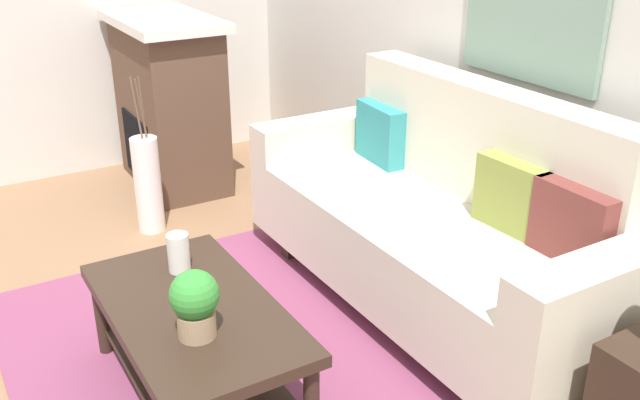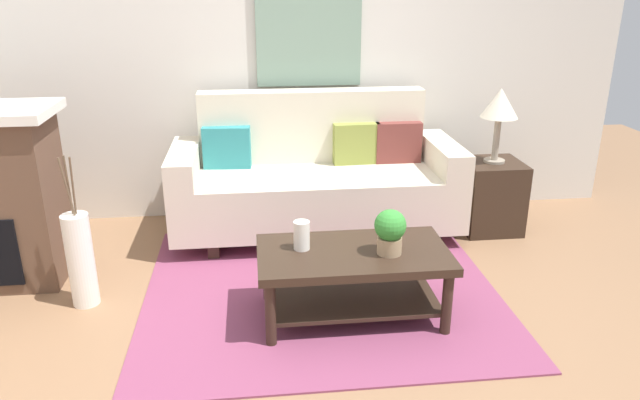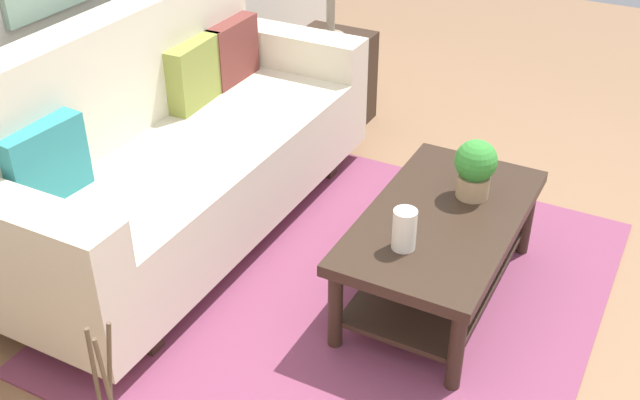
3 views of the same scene
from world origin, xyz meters
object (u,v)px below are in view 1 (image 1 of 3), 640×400
at_px(couch, 438,225).
at_px(floor_vase, 148,185).
at_px(potted_plant_tabletop, 195,302).
at_px(fireplace, 169,102).
at_px(tabletop_vase, 179,253).
at_px(throw_pillow_maroon, 573,224).
at_px(throw_pillow_teal, 381,134).
at_px(throw_pillow_olive, 513,196).
at_px(coffee_table, 195,331).

relative_size(couch, floor_vase, 3.67).
bearing_deg(potted_plant_tabletop, fireplace, 162.19).
bearing_deg(tabletop_vase, throw_pillow_maroon, 57.00).
height_order(throw_pillow_teal, floor_vase, throw_pillow_teal).
bearing_deg(throw_pillow_olive, throw_pillow_maroon, 0.00).
height_order(throw_pillow_olive, tabletop_vase, throw_pillow_olive).
bearing_deg(throw_pillow_teal, tabletop_vase, -71.44).
height_order(potted_plant_tabletop, fireplace, fireplace).
bearing_deg(potted_plant_tabletop, throw_pillow_maroon, 75.01).
bearing_deg(potted_plant_tabletop, floor_vase, 167.66).
distance_m(couch, floor_vase, 1.81).
distance_m(couch, tabletop_vase, 1.25).
relative_size(couch, tabletop_vase, 12.74).
xyz_separation_m(coffee_table, potted_plant_tabletop, (0.20, -0.06, 0.26)).
distance_m(throw_pillow_olive, coffee_table, 1.48).
bearing_deg(floor_vase, fireplace, 149.00).
xyz_separation_m(throw_pillow_olive, coffee_table, (-0.26, -1.42, -0.37)).
height_order(couch, throw_pillow_maroon, couch).
bearing_deg(couch, throw_pillow_teal, 169.31).
relative_size(throw_pillow_maroon, potted_plant_tabletop, 1.37).
height_order(throw_pillow_olive, fireplace, fireplace).
distance_m(tabletop_vase, floor_vase, 1.37).
bearing_deg(throw_pillow_olive, throw_pillow_teal, 180.00).
bearing_deg(floor_vase, potted_plant_tabletop, -12.34).
distance_m(throw_pillow_olive, fireplace, 2.62).
xyz_separation_m(couch, fireplace, (-2.20, -0.55, 0.16)).
bearing_deg(couch, floor_vase, -148.15).
bearing_deg(throw_pillow_teal, couch, -10.69).
height_order(potted_plant_tabletop, floor_vase, potted_plant_tabletop).
bearing_deg(coffee_table, couch, 93.49).
height_order(coffee_table, fireplace, fireplace).
distance_m(couch, fireplace, 2.27).
xyz_separation_m(tabletop_vase, fireplace, (-1.98, 0.68, 0.07)).
xyz_separation_m(throw_pillow_teal, throw_pillow_maroon, (1.34, 0.00, 0.00)).
bearing_deg(throw_pillow_teal, fireplace, -156.00).
height_order(throw_pillow_maroon, floor_vase, throw_pillow_maroon).
relative_size(couch, potted_plant_tabletop, 8.24).
height_order(coffee_table, floor_vase, floor_vase).
height_order(couch, fireplace, fireplace).
relative_size(potted_plant_tabletop, fireplace, 0.23).
bearing_deg(fireplace, potted_plant_tabletop, -17.81).
height_order(throw_pillow_teal, throw_pillow_maroon, same).
distance_m(potted_plant_tabletop, fireplace, 2.59).
distance_m(throw_pillow_olive, throw_pillow_maroon, 0.33).
distance_m(throw_pillow_maroon, potted_plant_tabletop, 1.53).
bearing_deg(throw_pillow_maroon, throw_pillow_olive, 180.00).
xyz_separation_m(throw_pillow_teal, tabletop_vase, (0.46, -1.36, -0.17)).
relative_size(throw_pillow_olive, floor_vase, 0.61).
xyz_separation_m(potted_plant_tabletop, fireplace, (-2.47, 0.79, 0.02)).
xyz_separation_m(couch, throw_pillow_olive, (0.33, 0.13, 0.25)).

